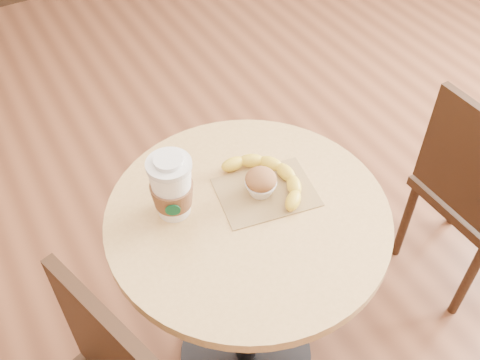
{
  "coord_description": "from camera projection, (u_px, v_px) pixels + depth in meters",
  "views": [
    {
      "loc": [
        -0.5,
        -0.65,
        1.8
      ],
      "look_at": [
        -0.04,
        0.15,
        0.83
      ],
      "focal_mm": 42.0,
      "sensor_mm": 36.0,
      "label": 1
    }
  ],
  "objects": [
    {
      "name": "banana",
      "position": [
        268.0,
        179.0,
        1.42
      ],
      "size": [
        0.23,
        0.29,
        0.04
      ],
      "primitive_type": null,
      "rotation": [
        0.0,
        0.0,
        0.25
      ],
      "color": "gold",
      "rests_on": "kraft_bag"
    },
    {
      "name": "kraft_bag",
      "position": [
        266.0,
        192.0,
        1.41
      ],
      "size": [
        0.27,
        0.22,
        0.0
      ],
      "primitive_type": "cube",
      "rotation": [
        0.0,
        0.0,
        -0.18
      ],
      "color": "olive",
      "rests_on": "cafe_table"
    },
    {
      "name": "chair_right",
      "position": [
        476.0,
        191.0,
        1.83
      ],
      "size": [
        0.37,
        0.37,
        0.81
      ],
      "rotation": [
        0.0,
        0.0,
        1.59
      ],
      "color": "#311E11",
      "rests_on": "ground"
    },
    {
      "name": "cafe_table",
      "position": [
        247.0,
        264.0,
        1.53
      ],
      "size": [
        0.7,
        0.7,
        0.75
      ],
      "color": "black",
      "rests_on": "ground"
    },
    {
      "name": "muffin",
      "position": [
        261.0,
        182.0,
        1.39
      ],
      "size": [
        0.08,
        0.08,
        0.07
      ],
      "color": "silver",
      "rests_on": "kraft_bag"
    },
    {
      "name": "coffee_cup",
      "position": [
        172.0,
        189.0,
        1.32
      ],
      "size": [
        0.11,
        0.11,
        0.18
      ],
      "rotation": [
        0.0,
        0.0,
        -0.42
      ],
      "color": "white",
      "rests_on": "cafe_table"
    }
  ]
}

